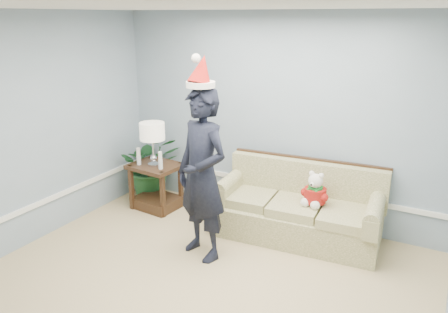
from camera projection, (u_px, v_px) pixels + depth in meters
room_shell at (158, 179)px, 3.58m from camera, size 4.54×5.04×2.74m
wainscot_trim at (142, 201)px, 5.37m from camera, size 4.49×4.99×0.06m
sofa at (298, 211)px, 5.39m from camera, size 2.04×1.00×0.93m
side_table at (157, 191)px, 6.21m from camera, size 0.72×0.62×0.65m
table_lamp at (152, 133)px, 5.89m from camera, size 0.34×0.34×0.61m
candle_pair at (149, 159)px, 5.96m from camera, size 0.43×0.06×0.24m
houseplant at (151, 166)px, 6.56m from camera, size 1.14×1.13×0.96m
man at (202, 175)px, 4.76m from camera, size 0.82×0.67×1.94m
santa_hat at (201, 72)px, 4.43m from camera, size 0.36×0.39×0.36m
teddy_bear at (315, 193)px, 5.13m from camera, size 0.30×0.32×0.42m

